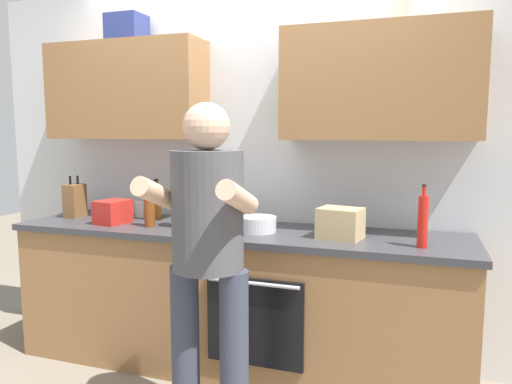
% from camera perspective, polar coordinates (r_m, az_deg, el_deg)
% --- Properties ---
extents(ground_plane, '(12.00, 12.00, 0.00)m').
position_cam_1_polar(ground_plane, '(3.27, -2.73, -20.05)').
color(ground_plane, '#756B5B').
extents(back_wall_unit, '(4.00, 0.38, 2.50)m').
position_cam_1_polar(back_wall_unit, '(3.17, -1.06, 7.02)').
color(back_wall_unit, silver).
rests_on(back_wall_unit, ground).
extents(counter, '(2.84, 0.67, 0.90)m').
position_cam_1_polar(counter, '(3.09, -2.77, -12.59)').
color(counter, olive).
rests_on(counter, ground).
extents(person_standing, '(0.49, 0.45, 1.63)m').
position_cam_1_polar(person_standing, '(2.28, -5.80, -6.33)').
color(person_standing, '#383D4C').
rests_on(person_standing, ground).
extents(bottle_vinegar, '(0.07, 0.07, 0.30)m').
position_cam_1_polar(bottle_vinegar, '(3.09, -12.61, -1.65)').
color(bottle_vinegar, brown).
rests_on(bottle_vinegar, counter).
extents(bottle_syrup, '(0.06, 0.06, 0.28)m').
position_cam_1_polar(bottle_syrup, '(3.37, -11.78, -1.19)').
color(bottle_syrup, '#8C4C14').
rests_on(bottle_syrup, counter).
extents(bottle_soda, '(0.08, 0.08, 0.35)m').
position_cam_1_polar(bottle_soda, '(3.01, -9.00, -1.59)').
color(bottle_soda, '#198C33').
rests_on(bottle_soda, counter).
extents(bottle_water, '(0.05, 0.05, 0.23)m').
position_cam_1_polar(bottle_water, '(3.11, -9.56, -2.13)').
color(bottle_water, silver).
rests_on(bottle_water, counter).
extents(bottle_hotsauce, '(0.05, 0.05, 0.33)m').
position_cam_1_polar(bottle_hotsauce, '(2.62, 19.28, -3.27)').
color(bottle_hotsauce, red).
rests_on(bottle_hotsauce, counter).
extents(cup_coffee, '(0.09, 0.09, 0.11)m').
position_cam_1_polar(cup_coffee, '(3.47, -13.58, -2.04)').
color(cup_coffee, white).
rests_on(cup_coffee, counter).
extents(cup_tea, '(0.07, 0.07, 0.08)m').
position_cam_1_polar(cup_tea, '(2.97, 10.71, -3.74)').
color(cup_tea, '#33598C').
rests_on(cup_tea, counter).
extents(cup_ceramic, '(0.08, 0.08, 0.10)m').
position_cam_1_polar(cup_ceramic, '(3.05, -3.82, -3.18)').
color(cup_ceramic, '#BF4C47').
rests_on(cup_ceramic, counter).
extents(mixing_bowl, '(0.22, 0.22, 0.09)m').
position_cam_1_polar(mixing_bowl, '(2.88, 0.22, -3.85)').
color(mixing_bowl, silver).
rests_on(mixing_bowl, counter).
extents(knife_block, '(0.10, 0.14, 0.29)m').
position_cam_1_polar(knife_block, '(3.59, -20.80, -0.96)').
color(knife_block, brown).
rests_on(knife_block, counter).
extents(grocery_bag_crisps, '(0.20, 0.23, 0.15)m').
position_cam_1_polar(grocery_bag_crisps, '(3.27, -16.72, -2.28)').
color(grocery_bag_crisps, red).
rests_on(grocery_bag_crisps, counter).
extents(grocery_bag_bread, '(0.27, 0.22, 0.17)m').
position_cam_1_polar(grocery_bag_bread, '(2.73, 10.03, -3.70)').
color(grocery_bag_bread, tan).
rests_on(grocery_bag_bread, counter).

